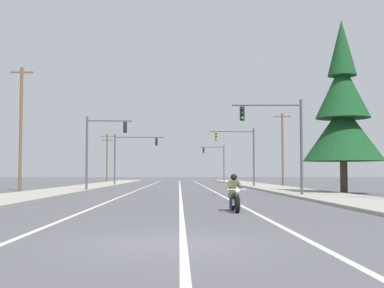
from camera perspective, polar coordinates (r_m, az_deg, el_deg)
ground_plane at (r=11.13m, az=-2.49°, el=-10.83°), size 400.00×400.00×0.00m
lane_stripe_center at (r=56.05m, az=-1.32°, el=-4.72°), size 0.16×100.00×0.01m
lane_stripe_left at (r=56.17m, az=-5.18°, el=-4.71°), size 0.16×100.00×0.01m
lane_stripe_right at (r=56.12m, az=1.49°, el=-4.72°), size 0.16×100.00×0.01m
sidewalk_kerb_right at (r=51.86m, az=8.78°, el=-4.73°), size 4.40×110.00×0.14m
sidewalk_kerb_left at (r=51.93m, az=-12.05°, el=-4.70°), size 4.40×110.00×0.14m
motorcycle_with_rider at (r=20.36m, az=4.66°, el=-5.71°), size 0.70×2.19×1.46m
traffic_signal_near_right at (r=33.81m, az=9.71°, el=1.24°), size 4.51×0.41×6.20m
traffic_signal_near_left at (r=44.01m, az=-10.05°, el=0.15°), size 3.78×0.44×6.20m
traffic_signal_mid_right at (r=54.80m, az=5.37°, el=-0.47°), size 4.76×0.47×6.20m
traffic_signal_mid_left at (r=63.52m, az=-6.84°, el=-0.77°), size 5.98×0.45×6.20m
traffic_signal_far_right at (r=87.32m, az=2.76°, el=-1.53°), size 4.10×0.37×6.20m
utility_pole_left_near at (r=45.49m, az=-18.17°, el=1.80°), size 1.89×0.26×10.28m
utility_pole_right_far at (r=65.57m, az=9.85°, el=-0.38°), size 2.16×0.26×8.91m
utility_pole_left_far at (r=90.79m, az=-9.26°, el=-1.29°), size 2.38×0.26×8.23m
conifer_tree_right_verge_near at (r=39.41m, az=16.12°, el=3.24°), size 5.77×5.77×12.70m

